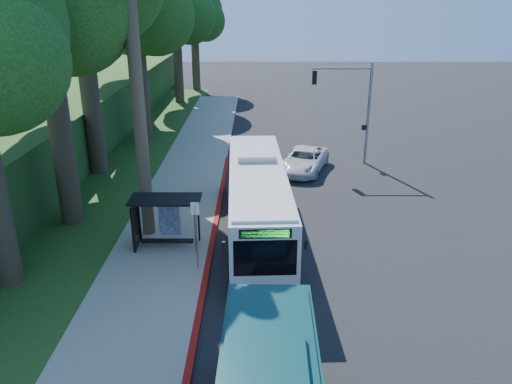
{
  "coord_description": "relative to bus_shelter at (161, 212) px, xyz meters",
  "views": [
    {
      "loc": [
        -2.85,
        -23.82,
        11.0
      ],
      "look_at": [
        -2.9,
        1.0,
        1.29
      ],
      "focal_mm": 35.0,
      "sensor_mm": 36.0,
      "label": 1
    }
  ],
  "objects": [
    {
      "name": "ground",
      "position": [
        7.26,
        2.86,
        -1.81
      ],
      "size": [
        140.0,
        140.0,
        0.0
      ],
      "primitive_type": "plane",
      "color": "black",
      "rests_on": "ground"
    },
    {
      "name": "grass_verge",
      "position": [
        -5.74,
        7.86,
        -1.78
      ],
      "size": [
        8.0,
        70.0,
        0.06
      ],
      "primitive_type": "cube",
      "color": "#234719",
      "rests_on": "ground"
    },
    {
      "name": "tree_2",
      "position": [
        -4.64,
        18.84,
        8.67
      ],
      "size": [
        8.82,
        8.4,
        15.12
      ],
      "color": "#382B1E",
      "rests_on": "ground"
    },
    {
      "name": "tree_4",
      "position": [
        -4.14,
        34.84,
        7.92
      ],
      "size": [
        8.4,
        8.0,
        14.14
      ],
      "color": "#382B1E",
      "rests_on": "ground"
    },
    {
      "name": "traffic_signal_pole",
      "position": [
        11.04,
        12.86,
        2.62
      ],
      "size": [
        4.1,
        0.3,
        7.0
      ],
      "color": "gray",
      "rests_on": "ground"
    },
    {
      "name": "sidewalk",
      "position": [
        -0.04,
        2.86,
        -1.75
      ],
      "size": [
        4.5,
        70.0,
        0.12
      ],
      "primitive_type": "cube",
      "color": "gray",
      "rests_on": "ground"
    },
    {
      "name": "stop_sign_pole",
      "position": [
        1.86,
        -2.14,
        0.28
      ],
      "size": [
        0.35,
        0.06,
        3.17
      ],
      "color": "gray",
      "rests_on": "ground"
    },
    {
      "name": "bus_shelter",
      "position": [
        0.0,
        0.0,
        0.0
      ],
      "size": [
        3.2,
        1.51,
        2.55
      ],
      "color": "black",
      "rests_on": "ground"
    },
    {
      "name": "pickup",
      "position": [
        7.58,
        11.13,
        -1.05
      ],
      "size": [
        4.13,
        5.95,
        1.51
      ],
      "primitive_type": "imported",
      "rotation": [
        0.0,
        0.0,
        -0.33
      ],
      "color": "silver",
      "rests_on": "ground"
    },
    {
      "name": "red_curb",
      "position": [
        2.26,
        -1.14,
        -1.74
      ],
      "size": [
        0.25,
        30.0,
        0.13
      ],
      "primitive_type": "cube",
      "color": "maroon",
      "rests_on": "ground"
    },
    {
      "name": "tree_5",
      "position": [
        -3.16,
        42.84,
        7.16
      ],
      "size": [
        7.35,
        7.0,
        12.86
      ],
      "color": "#382B1E",
      "rests_on": "ground"
    },
    {
      "name": "white_bus",
      "position": [
        4.43,
        1.54,
        0.02
      ],
      "size": [
        3.24,
        12.68,
        3.75
      ],
      "rotation": [
        0.0,
        0.0,
        0.04
      ],
      "color": "silver",
      "rests_on": "ground"
    }
  ]
}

